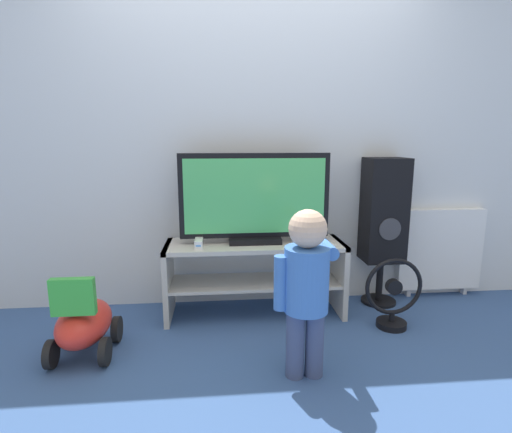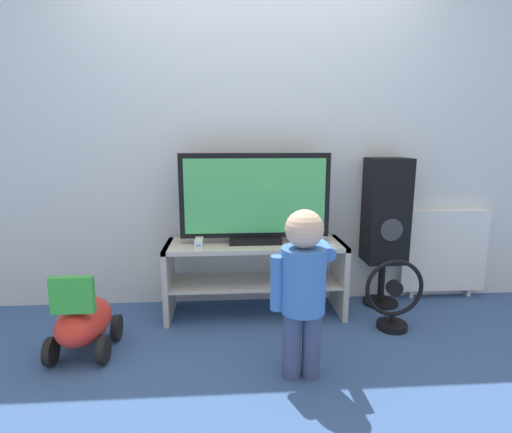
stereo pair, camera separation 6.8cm
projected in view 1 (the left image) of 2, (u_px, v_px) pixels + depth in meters
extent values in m
plane|color=#38568C|center=(258.00, 326.00, 2.73)|extent=(16.00, 16.00, 0.00)
cube|color=silver|center=(251.00, 133.00, 2.95)|extent=(10.00, 0.06, 2.60)
cube|color=beige|center=(255.00, 245.00, 2.83)|extent=(1.26, 0.40, 0.03)
cube|color=beige|center=(255.00, 282.00, 2.88)|extent=(1.22, 0.36, 0.02)
cube|color=beige|center=(169.00, 281.00, 2.82)|extent=(0.04, 0.40, 0.53)
cube|color=beige|center=(338.00, 276.00, 2.93)|extent=(0.04, 0.40, 0.53)
cube|color=black|center=(255.00, 239.00, 2.84)|extent=(0.37, 0.20, 0.04)
cube|color=black|center=(255.00, 196.00, 2.78)|extent=(1.05, 0.05, 0.59)
cube|color=#4CBF66|center=(255.00, 196.00, 2.75)|extent=(0.98, 0.01, 0.52)
cube|color=white|center=(199.00, 243.00, 2.73)|extent=(0.05, 0.17, 0.05)
cube|color=#3F8CE5|center=(198.00, 246.00, 2.64)|extent=(0.03, 0.00, 0.01)
cube|color=white|center=(329.00, 244.00, 2.75)|extent=(0.06, 0.13, 0.02)
cylinder|color=#337FD8|center=(329.00, 242.00, 2.74)|extent=(0.01, 0.01, 0.00)
cylinder|color=#3F4C72|center=(295.00, 344.00, 2.12)|extent=(0.10, 0.10, 0.38)
cylinder|color=#3F4C72|center=(314.00, 343.00, 2.13)|extent=(0.10, 0.10, 0.38)
cylinder|color=#3F72C6|center=(306.00, 279.00, 2.05)|extent=(0.23, 0.23, 0.34)
sphere|color=beige|center=(308.00, 229.00, 2.00)|extent=(0.20, 0.20, 0.20)
cylinder|color=#3F72C6|center=(281.00, 283.00, 2.04)|extent=(0.07, 0.07, 0.29)
cylinder|color=#3F72C6|center=(325.00, 247.00, 2.18)|extent=(0.07, 0.29, 0.07)
sphere|color=beige|center=(319.00, 241.00, 2.32)|extent=(0.09, 0.09, 0.09)
cube|color=white|center=(317.00, 239.00, 2.36)|extent=(0.03, 0.13, 0.02)
cylinder|color=black|center=(378.00, 301.00, 3.12)|extent=(0.27, 0.27, 0.02)
cylinder|color=black|center=(379.00, 281.00, 3.09)|extent=(0.05, 0.05, 0.34)
cube|color=black|center=(384.00, 210.00, 2.98)|extent=(0.30, 0.25, 0.78)
cylinder|color=#38383D|center=(390.00, 229.00, 2.88)|extent=(0.16, 0.01, 0.16)
cylinder|color=black|center=(391.00, 324.00, 2.71)|extent=(0.20, 0.20, 0.04)
cylinder|color=black|center=(392.00, 317.00, 2.70)|extent=(0.04, 0.04, 0.06)
torus|color=black|center=(394.00, 287.00, 2.66)|extent=(0.39, 0.03, 0.39)
cylinder|color=black|center=(394.00, 287.00, 2.66)|extent=(0.10, 0.05, 0.10)
ellipsoid|color=red|center=(84.00, 323.00, 2.34)|extent=(0.29, 0.49, 0.23)
cube|color=green|center=(73.00, 297.00, 2.16)|extent=(0.23, 0.05, 0.21)
cylinder|color=black|center=(69.00, 331.00, 2.48)|extent=(0.04, 0.16, 0.16)
cylinder|color=black|center=(117.00, 329.00, 2.51)|extent=(0.04, 0.16, 0.16)
cylinder|color=black|center=(51.00, 354.00, 2.22)|extent=(0.04, 0.16, 0.16)
cylinder|color=black|center=(105.00, 352.00, 2.24)|extent=(0.04, 0.16, 0.16)
cube|color=white|center=(440.00, 249.00, 3.20)|extent=(0.69, 0.08, 0.65)
cube|color=silver|center=(408.00, 292.00, 3.24)|extent=(0.03, 0.05, 0.06)
cube|color=silver|center=(463.00, 290.00, 3.29)|extent=(0.03, 0.05, 0.06)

